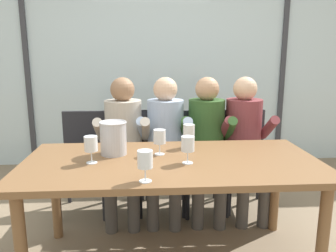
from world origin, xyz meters
TOP-DOWN VIEW (x-y plane):
  - ground at (0.00, 1.00)m, footprint 14.00×14.00m
  - window_glass_panel at (0.00, 2.20)m, footprint 7.12×0.03m
  - window_mullion_left at (-1.60, 2.18)m, footprint 0.06×0.06m
  - window_mullion_right at (1.60, 2.18)m, footprint 0.06×0.06m
  - hillside_vineyard at (0.00, 5.61)m, footprint 13.12×2.40m
  - dining_table at (0.00, 0.00)m, footprint 1.92×0.93m
  - chair_near_curtain at (-0.72, 0.89)m, footprint 0.44×0.44m
  - chair_left_of_center at (-0.35, 0.89)m, footprint 0.46×0.46m
  - chair_center at (-0.02, 0.89)m, footprint 0.45×0.45m
  - chair_right_of_center at (0.34, 0.88)m, footprint 0.49×0.49m
  - chair_near_window_right at (0.74, 0.86)m, footprint 0.46×0.46m
  - person_beige_jumper at (-0.36, 0.74)m, footprint 0.46×0.61m
  - person_pale_blue_shirt at (0.00, 0.74)m, footprint 0.49×0.63m
  - person_olive_shirt at (0.37, 0.74)m, footprint 0.49×0.63m
  - person_maroon_top at (0.71, 0.74)m, footprint 0.46×0.61m
  - ice_bucket_primary at (-0.39, 0.15)m, footprint 0.19×0.19m
  - wine_glass_by_left_taster at (0.10, -0.07)m, footprint 0.08×0.08m
  - wine_glass_near_bucket at (-0.51, -0.03)m, footprint 0.08×0.08m
  - wine_glass_center_pour at (-0.07, 0.13)m, footprint 0.08×0.08m
  - wine_glass_by_right_taster at (0.15, 0.28)m, footprint 0.08×0.08m
  - wine_glass_spare_empty at (-0.17, -0.37)m, footprint 0.08×0.08m

SIDE VIEW (x-z plane):
  - ground at x=0.00m, z-range 0.00..0.00m
  - chair_near_curtain at x=-0.72m, z-range 0.08..0.97m
  - chair_left_of_center at x=-0.35m, z-range 0.08..0.97m
  - chair_center at x=-0.02m, z-range 0.08..0.97m
  - chair_right_of_center at x=0.34m, z-range 0.08..0.97m
  - chair_near_window_right at x=0.74m, z-range 0.08..0.97m
  - dining_table at x=0.00m, z-range 0.29..1.02m
  - person_beige_jumper at x=-0.36m, z-range 0.09..1.30m
  - person_pale_blue_shirt at x=0.00m, z-range 0.09..1.30m
  - person_olive_shirt at x=0.37m, z-range 0.09..1.30m
  - person_maroon_top at x=0.71m, z-range 0.09..1.30m
  - ice_bucket_primary at x=-0.39m, z-range 0.73..0.96m
  - wine_glass_near_bucket at x=-0.51m, z-range 0.76..0.94m
  - wine_glass_by_right_taster at x=0.15m, z-range 0.76..0.94m
  - wine_glass_spare_empty at x=-0.17m, z-range 0.76..0.94m
  - wine_glass_by_left_taster at x=0.10m, z-range 0.77..0.94m
  - wine_glass_center_pour at x=-0.07m, z-range 0.77..0.94m
  - hillside_vineyard at x=0.00m, z-range 0.00..1.94m
  - window_glass_panel at x=0.00m, z-range 0.00..2.60m
  - window_mullion_left at x=-1.60m, z-range 0.00..2.60m
  - window_mullion_right at x=1.60m, z-range 0.00..2.60m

